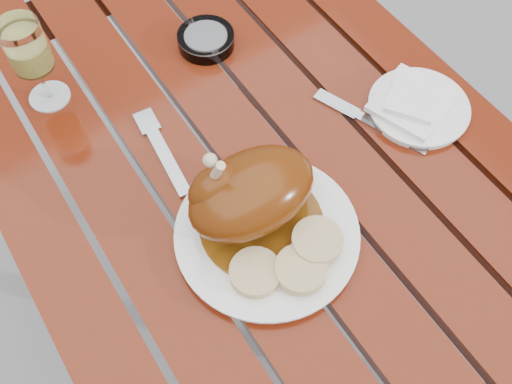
% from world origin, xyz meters
% --- Properties ---
extents(ground, '(60.00, 60.00, 0.00)m').
position_xyz_m(ground, '(0.00, 0.00, 0.00)').
color(ground, slate).
rests_on(ground, ground).
extents(table, '(0.80, 1.20, 0.75)m').
position_xyz_m(table, '(0.00, 0.00, 0.38)').
color(table, maroon).
rests_on(table, ground).
extents(dinner_plate, '(0.30, 0.30, 0.02)m').
position_xyz_m(dinner_plate, '(-0.07, -0.17, 0.76)').
color(dinner_plate, white).
rests_on(dinner_plate, table).
extents(roast_duck, '(0.20, 0.19, 0.14)m').
position_xyz_m(roast_duck, '(-0.07, -0.12, 0.82)').
color(roast_duck, '#61350B').
rests_on(roast_duck, dinner_plate).
extents(bread_dumplings, '(0.17, 0.11, 0.02)m').
position_xyz_m(bread_dumplings, '(-0.07, -0.23, 0.78)').
color(bread_dumplings, tan).
rests_on(bread_dumplings, dinner_plate).
extents(wine_glass, '(0.08, 0.08, 0.17)m').
position_xyz_m(wine_glass, '(-0.23, 0.27, 0.83)').
color(wine_glass, '#CFCA5E').
rests_on(wine_glass, table).
extents(side_plate, '(0.21, 0.21, 0.01)m').
position_xyz_m(side_plate, '(0.28, -0.11, 0.76)').
color(side_plate, white).
rests_on(side_plate, table).
extents(napkin, '(0.15, 0.15, 0.01)m').
position_xyz_m(napkin, '(0.27, -0.10, 0.77)').
color(napkin, white).
rests_on(napkin, side_plate).
extents(ashtray, '(0.12, 0.12, 0.03)m').
position_xyz_m(ashtray, '(0.06, 0.22, 0.76)').
color(ashtray, '#B2B7BC').
rests_on(ashtray, table).
extents(fork, '(0.04, 0.17, 0.01)m').
position_xyz_m(fork, '(-0.13, 0.05, 0.75)').
color(fork, gray).
rests_on(fork, table).
extents(knife, '(0.08, 0.18, 0.01)m').
position_xyz_m(knife, '(0.20, -0.10, 0.75)').
color(knife, gray).
rests_on(knife, table).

